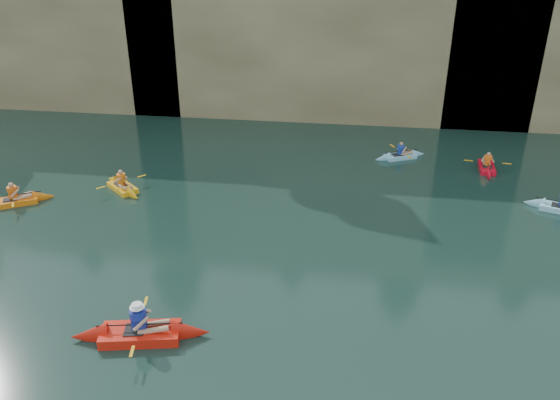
# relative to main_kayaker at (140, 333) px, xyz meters

# --- Properties ---
(ground) EXTENTS (160.00, 160.00, 0.00)m
(ground) POSITION_rel_main_kayaker_xyz_m (1.50, -0.73, -0.19)
(ground) COLOR black
(ground) RESTS_ON ground
(cliff) EXTENTS (70.00, 16.00, 12.00)m
(cliff) POSITION_rel_main_kayaker_xyz_m (1.50, 29.27, 5.81)
(cliff) COLOR tan
(cliff) RESTS_ON ground
(cliff_slab_center) EXTENTS (24.00, 2.40, 11.40)m
(cliff_slab_center) POSITION_rel_main_kayaker_xyz_m (3.50, 21.87, 5.51)
(cliff_slab_center) COLOR #9A8A5D
(cliff_slab_center) RESTS_ON ground
(sea_cave_west) EXTENTS (4.50, 1.00, 4.00)m
(sea_cave_west) POSITION_rel_main_kayaker_xyz_m (-16.50, 21.22, 1.81)
(sea_cave_west) COLOR black
(sea_cave_west) RESTS_ON ground
(sea_cave_center) EXTENTS (3.50, 1.00, 3.20)m
(sea_cave_center) POSITION_rel_main_kayaker_xyz_m (-2.50, 21.22, 1.41)
(sea_cave_center) COLOR black
(sea_cave_center) RESTS_ON ground
(sea_cave_east) EXTENTS (5.00, 1.00, 4.50)m
(sea_cave_east) POSITION_rel_main_kayaker_xyz_m (11.50, 21.22, 2.06)
(sea_cave_east) COLOR black
(sea_cave_east) RESTS_ON ground
(main_kayaker) EXTENTS (3.98, 2.57, 1.45)m
(main_kayaker) POSITION_rel_main_kayaker_xyz_m (0.00, 0.00, 0.00)
(main_kayaker) COLOR red
(main_kayaker) RESTS_ON ground
(kayaker_orange) EXTENTS (3.13, 2.32, 1.23)m
(kayaker_orange) POSITION_rel_main_kayaker_xyz_m (-8.55, 7.49, -0.04)
(kayaker_orange) COLOR orange
(kayaker_orange) RESTS_ON ground
(kayaker_red_far) EXTENTS (2.20, 3.06, 1.11)m
(kayaker_red_far) POSITION_rel_main_kayaker_xyz_m (12.01, 14.47, -0.06)
(kayaker_red_far) COLOR red
(kayaker_red_far) RESTS_ON ground
(kayaker_yellow) EXTENTS (2.69, 2.47, 1.20)m
(kayaker_yellow) POSITION_rel_main_kayaker_xyz_m (-4.61, 9.53, -0.04)
(kayaker_yellow) COLOR #F7AB14
(kayaker_yellow) RESTS_ON ground
(kayaker_ltblue_mid) EXTENTS (2.84, 1.97, 1.08)m
(kayaker_ltblue_mid) POSITION_rel_main_kayaker_xyz_m (7.90, 15.38, -0.06)
(kayaker_ltblue_mid) COLOR #87C6E3
(kayaker_ltblue_mid) RESTS_ON ground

